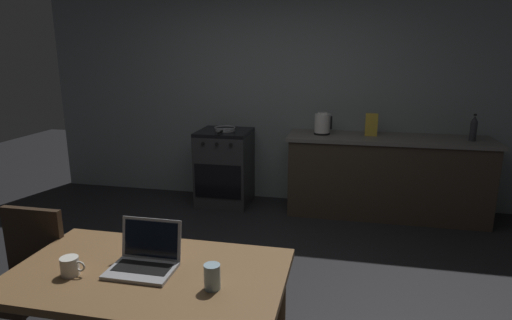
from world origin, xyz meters
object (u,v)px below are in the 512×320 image
Objects in this scene: chair at (25,276)px; cereal_box at (371,125)px; stove_oven at (225,167)px; laptop at (145,260)px; bottle at (474,128)px; dining_table at (149,284)px; drinking_glass at (212,277)px; frying_pan at (225,129)px; coffee_mug at (70,266)px; electric_kettle at (322,124)px.

cereal_box is (2.04, 2.85, 0.49)m from chair.
laptop is at bearing -81.45° from stove_oven.
dining_table is at bearing -126.79° from bottle.
drinking_glass is (1.21, -0.24, 0.27)m from chair.
drinking_glass is 3.21m from cereal_box.
dining_table is at bearing -111.54° from cereal_box.
bottle is at bearing 54.13° from laptop.
stove_oven reaches higher than dining_table.
frying_pan is (0.01, -0.03, 0.47)m from stove_oven.
cereal_box is at bearing 75.02° from drinking_glass.
stove_oven is at bearing 178.98° from bottle.
dining_table is 3.68m from bottle.
laptop is 0.35m from coffee_mug.
electric_kettle is 2.05× the size of drinking_glass.
stove_oven is at bearing -179.87° from electric_kettle.
drinking_glass is at bearing -14.29° from laptop.
bottle is 1.15× the size of cereal_box.
frying_pan is (-0.46, 2.96, 0.25)m from dining_table.
chair is 7.10× the size of coffee_mug.
cereal_box is at bearing 176.03° from bottle.
coffee_mug is (0.12, -3.09, 0.33)m from stove_oven.
frying_pan is 3.31× the size of coffee_mug.
dining_table is 0.39m from drinking_glass.
chair reaches higher than coffee_mug.
laptop is at bearing 22.49° from coffee_mug.
coffee_mug is (-2.54, -3.04, -0.24)m from bottle.
stove_oven is 3.67× the size of electric_kettle.
bottle is 1.01m from cereal_box.
laptop is at bearing -81.65° from frying_pan.
coffee_mug is at bearing -116.23° from cereal_box.
electric_kettle is (0.68, 2.96, 0.22)m from laptop.
bottle is (2.67, -0.05, 0.58)m from stove_oven.
electric_kettle is at bearing -177.83° from cereal_box.
drinking_glass is at bearing -104.98° from cereal_box.
drinking_glass is (0.36, -0.08, 0.13)m from dining_table.
bottle is 3.97m from coffee_mug.
drinking_glass is at bearing -9.71° from chair.
chair is at bearing -125.50° from cereal_box.
cereal_box reaches higher than laptop.
laptop is 0.76× the size of frying_pan.
electric_kettle reaches higher than dining_table.
cereal_box reaches higher than stove_oven.
bottle is at bearing 43.73° from chair.
drinking_glass is (-0.30, -3.07, -0.21)m from electric_kettle.
electric_kettle is at bearing 0.13° from stove_oven.
bottle reaches higher than electric_kettle.
cereal_box reaches higher than coffee_mug.
drinking_glass is (0.83, -3.07, 0.35)m from stove_oven.
stove_oven is at bearing 83.67° from chair.
dining_table is 10.69× the size of coffee_mug.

